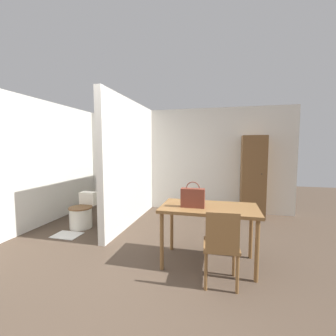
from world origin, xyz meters
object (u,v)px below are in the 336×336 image
toilet (82,214)px  handbag (193,197)px  dining_table (209,213)px  wooden_chair (221,245)px  wooden_cabinet (253,177)px

toilet → handbag: (2.29, -0.94, 0.65)m
dining_table → wooden_chair: wooden_chair is taller
dining_table → toilet: size_ratio=1.94×
handbag → wooden_cabinet: wooden_cabinet is taller
toilet → handbag: size_ratio=1.93×
toilet → handbag: 2.56m
dining_table → handbag: bearing=-156.2°
toilet → handbag: bearing=-22.2°
wooden_chair → handbag: size_ratio=2.61×
dining_table → handbag: 0.31m
wooden_cabinet → dining_table: bearing=-109.6°
wooden_chair → handbag: 0.68m
dining_table → toilet: (-2.50, 0.85, -0.43)m
wooden_chair → toilet: 2.98m
wooden_chair → wooden_cabinet: bearing=73.0°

